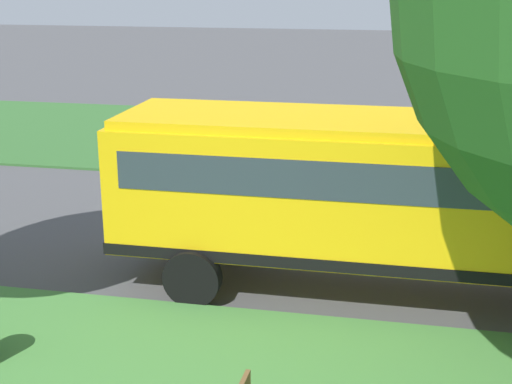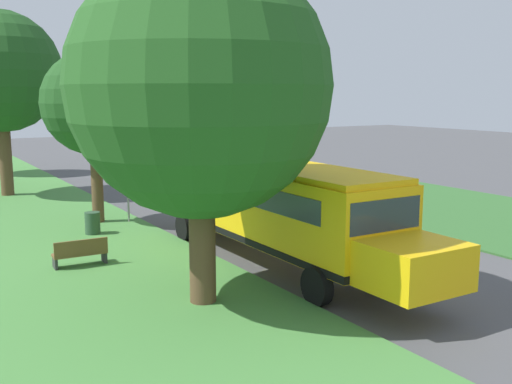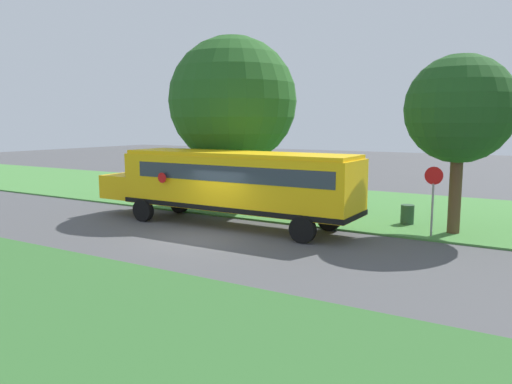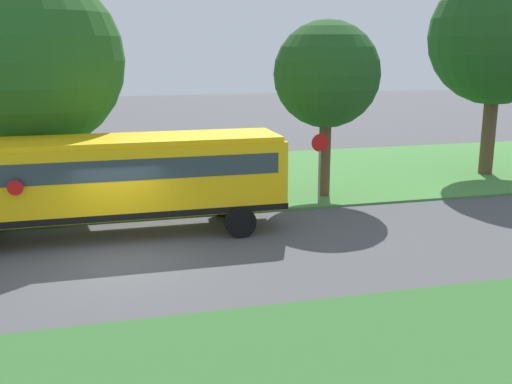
{
  "view_description": "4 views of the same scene",
  "coord_description": "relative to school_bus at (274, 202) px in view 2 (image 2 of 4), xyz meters",
  "views": [
    {
      "loc": [
        -14.67,
        0.41,
        5.5
      ],
      "look_at": [
        -1.13,
        3.17,
        1.25
      ],
      "focal_mm": 50.0,
      "sensor_mm": 36.0,
      "label": 1
    },
    {
      "loc": [
        -12.67,
        -15.63,
        5.27
      ],
      "look_at": [
        -2.11,
        1.65,
        1.93
      ],
      "focal_mm": 42.0,
      "sensor_mm": 36.0,
      "label": 2
    },
    {
      "loc": [
        14.81,
        11.48,
        4.37
      ],
      "look_at": [
        -0.8,
        2.08,
        1.84
      ],
      "focal_mm": 35.0,
      "sensor_mm": 36.0,
      "label": 3
    },
    {
      "loc": [
        16.42,
        -0.42,
        5.92
      ],
      "look_at": [
        -0.13,
        3.92,
        1.76
      ],
      "focal_mm": 42.0,
      "sensor_mm": 36.0,
      "label": 4
    }
  ],
  "objects": [
    {
      "name": "oak_tree_beside_bus",
      "position": [
        -3.58,
        -2.25,
        3.57
      ],
      "size": [
        6.39,
        6.39,
        8.65
      ],
      "color": "brown",
      "rests_on": "ground"
    },
    {
      "name": "school_bus",
      "position": [
        0.0,
        0.0,
        0.0
      ],
      "size": [
        2.84,
        12.42,
        3.16
      ],
      "color": "yellow",
      "rests_on": "ground"
    },
    {
      "name": "car_red_nearest",
      "position": [
        5.42,
        17.23,
        -1.05
      ],
      "size": [
        2.02,
        4.4,
        1.56
      ],
      "color": "#B21E1E",
      "rests_on": "ground"
    },
    {
      "name": "trash_bin",
      "position": [
        -3.88,
        6.44,
        -1.47
      ],
      "size": [
        0.56,
        0.56,
        0.9
      ],
      "primitive_type": "cylinder",
      "color": "#2D4C33",
      "rests_on": "ground"
    },
    {
      "name": "oak_tree_roadside_mid",
      "position": [
        -3.05,
        8.55,
        2.92
      ],
      "size": [
        4.14,
        4.14,
        6.97
      ],
      "color": "brown",
      "rests_on": "ground"
    },
    {
      "name": "grass_far_side",
      "position": [
        11.62,
        0.24,
        -1.89
      ],
      "size": [
        10.0,
        80.0,
        0.07
      ],
      "primitive_type": "cube",
      "color": "#33662D",
      "rests_on": "ground"
    },
    {
      "name": "ground_plane",
      "position": [
        2.62,
        0.24,
        -1.92
      ],
      "size": [
        120.0,
        120.0,
        0.0
      ],
      "primitive_type": "plane",
      "color": "#4C4C4F"
    },
    {
      "name": "car_blue_middle",
      "position": [
        5.42,
        24.66,
        -1.05
      ],
      "size": [
        2.02,
        4.4,
        1.56
      ],
      "color": "#283D93",
      "rests_on": "ground"
    },
    {
      "name": "park_bench",
      "position": [
        -5.42,
        2.44,
        -1.45
      ],
      "size": [
        1.62,
        0.56,
        0.92
      ],
      "color": "brown",
      "rests_on": "ground"
    },
    {
      "name": "oak_tree_far_end",
      "position": [
        -4.99,
        17.26,
        4.41
      ],
      "size": [
        6.1,
        6.1,
        9.42
      ],
      "color": "brown",
      "rests_on": "ground"
    },
    {
      "name": "grass_verge",
      "position": [
        -7.38,
        0.24,
        -1.88
      ],
      "size": [
        12.0,
        80.0,
        0.08
      ],
      "primitive_type": "cube",
      "color": "#47843D",
      "rests_on": "ground"
    },
    {
      "name": "car_silver_furthest",
      "position": [
        5.42,
        32.4,
        -1.05
      ],
      "size": [
        2.02,
        4.4,
        1.56
      ],
      "color": "#B7B7BC",
      "rests_on": "ground"
    },
    {
      "name": "stop_sign",
      "position": [
        -1.98,
        7.83,
        -0.19
      ],
      "size": [
        0.08,
        0.68,
        2.74
      ],
      "color": "gray",
      "rests_on": "ground"
    }
  ]
}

